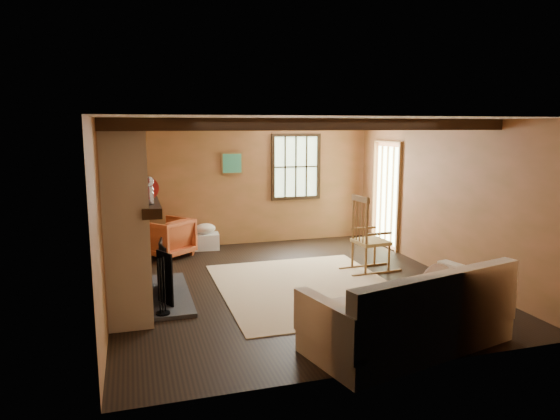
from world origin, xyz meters
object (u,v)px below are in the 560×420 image
object	(u,v)px
rocking_chair	(368,239)
sofa	(412,318)
fireplace	(129,219)
armchair	(167,238)
laundry_basket	(206,241)

from	to	relation	value
rocking_chair	sofa	world-z (taller)	rocking_chair
fireplace	sofa	xyz separation A→B (m)	(2.81, -2.38, -0.78)
sofa	armchair	xyz separation A→B (m)	(-2.19, 4.53, 0.02)
rocking_chair	laundry_basket	distance (m)	3.20
laundry_basket	armchair	world-z (taller)	armchair
fireplace	rocking_chair	bearing A→B (deg)	4.90
armchair	fireplace	bearing A→B (deg)	33.73
rocking_chair	armchair	bearing A→B (deg)	54.25
fireplace	rocking_chair	world-z (taller)	fireplace
fireplace	laundry_basket	world-z (taller)	fireplace
sofa	laundry_basket	xyz separation A→B (m)	(-1.46, 4.88, -0.17)
fireplace	laundry_basket	size ratio (longest dim) A/B	4.80
fireplace	sofa	bearing A→B (deg)	-40.23
sofa	laundry_basket	distance (m)	5.10
armchair	rocking_chair	bearing A→B (deg)	108.68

